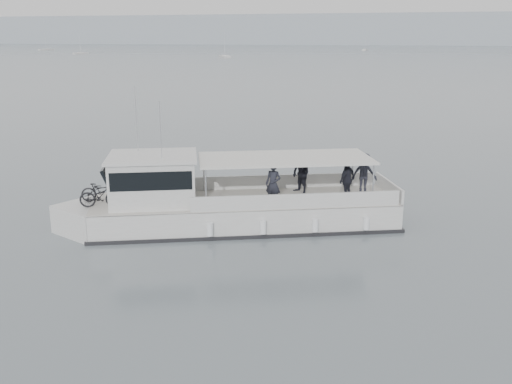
# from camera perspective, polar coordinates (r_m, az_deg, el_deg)

# --- Properties ---
(ground) EXTENTS (1400.00, 1400.00, 0.00)m
(ground) POSITION_cam_1_polar(r_m,az_deg,el_deg) (23.10, 6.42, -5.67)
(ground) COLOR #565E65
(ground) RESTS_ON ground
(headland) EXTENTS (1400.00, 90.00, 28.00)m
(headland) POSITION_cam_1_polar(r_m,az_deg,el_deg) (581.37, 15.72, 15.37)
(headland) COLOR #939EA8
(headland) RESTS_ON ground
(tour_boat) EXTENTS (14.78, 8.52, 6.37)m
(tour_boat) POSITION_cam_1_polar(r_m,az_deg,el_deg) (25.31, -4.08, -1.22)
(tour_boat) COLOR silver
(tour_boat) RESTS_ON ground
(moored_fleet) EXTENTS (425.96, 277.79, 10.70)m
(moored_fleet) POSITION_cam_1_polar(r_m,az_deg,el_deg) (222.89, 2.50, 13.31)
(moored_fleet) COLOR silver
(moored_fleet) RESTS_ON ground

